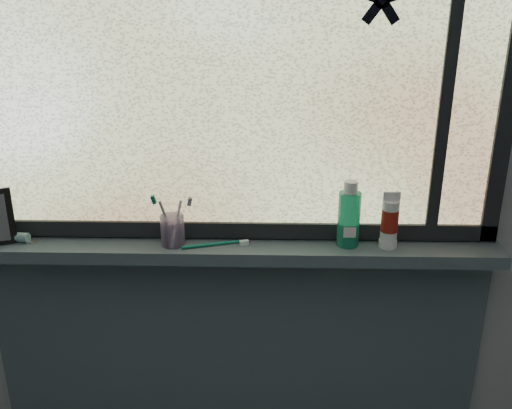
{
  "coord_description": "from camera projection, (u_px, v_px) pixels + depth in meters",
  "views": [
    {
      "loc": [
        0.11,
        -0.34,
        1.75
      ],
      "look_at": [
        0.07,
        1.05,
        1.22
      ],
      "focal_mm": 40.0,
      "sensor_mm": 36.0,
      "label": 1
    }
  ],
  "objects": [
    {
      "name": "toothbrush_lying",
      "position": [
        211.0,
        244.0,
        1.72
      ],
      "size": [
        0.22,
        0.08,
        0.01
      ],
      "primitive_type": null,
      "rotation": [
        0.0,
        0.0,
        0.29
      ],
      "color": "#0B6A51",
      "rests_on": "windowsill"
    },
    {
      "name": "window_pane",
      "position": [
        233.0,
        72.0,
        1.6
      ],
      "size": [
        1.5,
        0.01,
        1.0
      ],
      "primitive_type": "cube",
      "color": "silver",
      "rests_on": "wall_back"
    },
    {
      "name": "cream_tube",
      "position": [
        390.0,
        218.0,
        1.68
      ],
      "size": [
        0.07,
        0.07,
        0.12
      ],
      "primitive_type": "cylinder",
      "rotation": [
        0.0,
        0.0,
        0.39
      ],
      "color": "silver",
      "rests_on": "windowsill"
    },
    {
      "name": "frame_right",
      "position": [
        512.0,
        73.0,
        1.57
      ],
      "size": [
        0.05,
        0.03,
        1.1
      ],
      "primitive_type": "cube",
      "color": "black",
      "rests_on": "wall_back"
    },
    {
      "name": "starfish_sticker",
      "position": [
        382.0,
        0.0,
        1.51
      ],
      "size": [
        0.15,
        0.02,
        0.15
      ],
      "primitive_type": null,
      "color": "black",
      "rests_on": "window_pane"
    },
    {
      "name": "frame_bottom",
      "position": [
        235.0,
        229.0,
        1.76
      ],
      "size": [
        1.6,
        0.03,
        0.05
      ],
      "primitive_type": "cube",
      "color": "black",
      "rests_on": "windowsill"
    },
    {
      "name": "toothbrush_cup",
      "position": [
        173.0,
        230.0,
        1.71
      ],
      "size": [
        0.08,
        0.08,
        0.09
      ],
      "primitive_type": "cylinder",
      "rotation": [
        0.0,
        0.0,
        0.12
      ],
      "color": "#BD9FD3",
      "rests_on": "windowsill"
    },
    {
      "name": "frame_mullion",
      "position": [
        449.0,
        73.0,
        1.58
      ],
      "size": [
        0.03,
        0.03,
        1.0
      ],
      "primitive_type": "cube",
      "color": "black",
      "rests_on": "wall_back"
    },
    {
      "name": "windowsill",
      "position": [
        234.0,
        250.0,
        1.74
      ],
      "size": [
        1.62,
        0.14,
        0.04
      ],
      "primitive_type": "cube",
      "color": "#43525A",
      "rests_on": "wall_back"
    },
    {
      "name": "mouthwash_bottle",
      "position": [
        349.0,
        214.0,
        1.69
      ],
      "size": [
        0.08,
        0.08,
        0.17
      ],
      "primitive_type": "cylinder",
      "rotation": [
        0.0,
        0.0,
        -0.16
      ],
      "color": "#21AA7C",
      "rests_on": "windowsill"
    },
    {
      "name": "sill_apron",
      "position": [
        237.0,
        376.0,
        1.97
      ],
      "size": [
        1.62,
        0.02,
        0.98
      ],
      "primitive_type": "cube",
      "color": "#43525A",
      "rests_on": "floor"
    },
    {
      "name": "wall_back",
      "position": [
        234.0,
        165.0,
        1.72
      ],
      "size": [
        3.0,
        0.01,
        2.5
      ],
      "primitive_type": "cube",
      "color": "#9EA3A8",
      "rests_on": "ground"
    },
    {
      "name": "toothpaste_tube",
      "position": [
        7.0,
        236.0,
        1.74
      ],
      "size": [
        0.22,
        0.05,
        0.04
      ],
      "primitive_type": null,
      "rotation": [
        0.0,
        0.0,
        0.01
      ],
      "color": "silver",
      "rests_on": "windowsill"
    }
  ]
}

